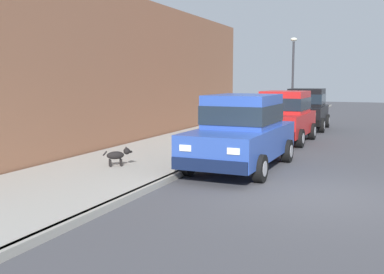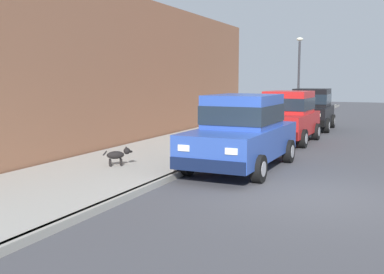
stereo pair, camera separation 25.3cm
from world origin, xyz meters
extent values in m
plane|color=#424247|center=(0.00, 0.00, 0.00)|extent=(80.00, 80.00, 0.00)
cube|color=gray|center=(-3.20, 0.00, 0.07)|extent=(0.16, 64.00, 0.14)
cube|color=#99968E|center=(-5.00, 0.00, 0.07)|extent=(3.60, 64.00, 0.14)
cube|color=#28479E|center=(-2.15, 2.09, 0.70)|extent=(1.89, 4.53, 0.76)
cube|color=#28479E|center=(-2.15, 2.19, 1.50)|extent=(1.62, 2.13, 0.84)
cube|color=#19232D|center=(-2.15, 2.19, 1.44)|extent=(1.66, 2.17, 0.46)
cube|color=#0E1837|center=(-2.19, -0.11, 0.46)|extent=(1.77, 0.23, 0.28)
cube|color=#0E1837|center=(-2.11, 4.29, 0.46)|extent=(1.77, 0.23, 0.28)
cylinder|color=black|center=(-1.28, 0.68, 0.32)|extent=(0.23, 0.64, 0.64)
cylinder|color=#9E9EA3|center=(-1.28, 0.68, 0.32)|extent=(0.25, 0.36, 0.35)
cylinder|color=black|center=(-3.08, 0.72, 0.32)|extent=(0.23, 0.64, 0.64)
cylinder|color=#9E9EA3|center=(-3.08, 0.72, 0.32)|extent=(0.25, 0.36, 0.35)
cylinder|color=black|center=(-1.22, 3.47, 0.32)|extent=(0.23, 0.64, 0.64)
cylinder|color=#9E9EA3|center=(-1.22, 3.47, 0.32)|extent=(0.25, 0.36, 0.35)
cylinder|color=black|center=(-3.02, 3.51, 0.32)|extent=(0.23, 0.64, 0.64)
cylinder|color=#9E9EA3|center=(-3.02, 3.51, 0.32)|extent=(0.25, 0.36, 0.35)
cube|color=#EAEACC|center=(-1.63, -0.15, 0.81)|extent=(0.28, 0.09, 0.14)
cube|color=#EAEACC|center=(-2.75, -0.12, 0.81)|extent=(0.28, 0.09, 0.14)
cube|color=red|center=(-2.21, 7.58, 0.70)|extent=(1.82, 3.75, 0.76)
cube|color=red|center=(-2.20, 7.83, 1.48)|extent=(1.56, 1.94, 0.80)
cube|color=#19232D|center=(-2.20, 7.83, 1.42)|extent=(1.60, 1.98, 0.44)
cube|color=#400A0A|center=(-2.26, 5.79, 0.46)|extent=(1.69, 0.25, 0.28)
cube|color=#400A0A|center=(-2.16, 9.38, 0.46)|extent=(1.69, 0.25, 0.28)
cylinder|color=black|center=(-1.38, 6.41, 0.32)|extent=(0.24, 0.65, 0.64)
cylinder|color=#9E9EA3|center=(-1.38, 6.41, 0.32)|extent=(0.25, 0.36, 0.35)
cylinder|color=black|center=(-3.10, 6.46, 0.32)|extent=(0.24, 0.65, 0.64)
cylinder|color=#9E9EA3|center=(-3.10, 6.46, 0.32)|extent=(0.25, 0.36, 0.35)
cylinder|color=black|center=(-1.32, 8.71, 0.32)|extent=(0.24, 0.65, 0.64)
cylinder|color=#9E9EA3|center=(-1.32, 8.71, 0.32)|extent=(0.25, 0.36, 0.35)
cylinder|color=black|center=(-3.04, 8.75, 0.32)|extent=(0.24, 0.65, 0.64)
cylinder|color=#9E9EA3|center=(-3.04, 8.75, 0.32)|extent=(0.25, 0.36, 0.35)
cube|color=#EAEACC|center=(-1.73, 5.74, 0.81)|extent=(0.28, 0.09, 0.14)
cube|color=#EAEACC|center=(-2.79, 5.77, 0.81)|extent=(0.28, 0.09, 0.14)
cube|color=black|center=(-2.17, 12.38, 0.70)|extent=(1.82, 3.74, 0.76)
cube|color=black|center=(-2.18, 12.63, 1.48)|extent=(1.56, 1.94, 0.80)
cube|color=#19232D|center=(-2.18, 12.63, 1.42)|extent=(1.60, 1.98, 0.44)
cube|color=black|center=(-2.13, 10.58, 0.46)|extent=(1.69, 0.24, 0.28)
cube|color=black|center=(-2.22, 14.18, 0.46)|extent=(1.69, 0.24, 0.28)
cylinder|color=black|center=(-1.28, 11.26, 0.32)|extent=(0.24, 0.65, 0.64)
cylinder|color=#9E9EA3|center=(-1.28, 11.26, 0.32)|extent=(0.25, 0.36, 0.35)
cylinder|color=black|center=(-3.00, 11.21, 0.32)|extent=(0.24, 0.65, 0.64)
cylinder|color=#9E9EA3|center=(-3.00, 11.21, 0.32)|extent=(0.25, 0.36, 0.35)
cylinder|color=black|center=(-1.34, 13.55, 0.32)|extent=(0.24, 0.65, 0.64)
cylinder|color=#9E9EA3|center=(-1.34, 13.55, 0.32)|extent=(0.25, 0.36, 0.35)
cylinder|color=black|center=(-3.06, 13.50, 0.32)|extent=(0.24, 0.65, 0.64)
cylinder|color=#9E9EA3|center=(-3.06, 13.50, 0.32)|extent=(0.25, 0.36, 0.35)
cube|color=#EAEACC|center=(-1.59, 10.57, 0.81)|extent=(0.28, 0.09, 0.14)
cube|color=#EAEACC|center=(-2.66, 10.54, 0.81)|extent=(0.28, 0.09, 0.14)
ellipsoid|color=black|center=(-4.93, 0.44, 0.42)|extent=(0.46, 0.44, 0.20)
cylinder|color=black|center=(-4.87, 0.57, 0.23)|extent=(0.05, 0.05, 0.18)
cylinder|color=black|center=(-4.79, 0.48, 0.23)|extent=(0.05, 0.05, 0.18)
cylinder|color=black|center=(-5.07, 0.39, 0.23)|extent=(0.05, 0.05, 0.18)
cylinder|color=black|center=(-4.99, 0.30, 0.23)|extent=(0.05, 0.05, 0.18)
sphere|color=black|center=(-4.72, 0.63, 0.51)|extent=(0.17, 0.17, 0.17)
ellipsoid|color=black|center=(-4.65, 0.69, 0.49)|extent=(0.13, 0.13, 0.06)
cone|color=black|center=(-4.76, 0.66, 0.59)|extent=(0.06, 0.06, 0.07)
cone|color=black|center=(-4.69, 0.59, 0.59)|extent=(0.06, 0.06, 0.07)
cylinder|color=black|center=(-5.13, 0.26, 0.48)|extent=(0.11, 0.11, 0.13)
cylinder|color=red|center=(-3.65, 4.21, 0.17)|extent=(0.24, 0.24, 0.06)
cylinder|color=red|center=(-3.65, 4.21, 0.47)|extent=(0.17, 0.17, 0.55)
sphere|color=red|center=(-3.65, 4.21, 0.79)|extent=(0.15, 0.15, 0.15)
cylinder|color=red|center=(-3.77, 4.21, 0.50)|extent=(0.10, 0.07, 0.07)
cylinder|color=red|center=(-3.53, 4.21, 0.50)|extent=(0.10, 0.07, 0.07)
cylinder|color=#2D2D33|center=(-3.55, 16.29, 2.24)|extent=(0.12, 0.12, 4.20)
ellipsoid|color=silver|center=(-3.55, 16.29, 4.46)|extent=(0.36, 0.36, 0.20)
cube|color=#8C5B42|center=(-7.10, 5.84, 2.58)|extent=(0.50, 20.00, 5.17)
camera|label=1|loc=(1.29, -9.31, 2.32)|focal=43.08mm
camera|label=2|loc=(1.52, -9.21, 2.32)|focal=43.08mm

